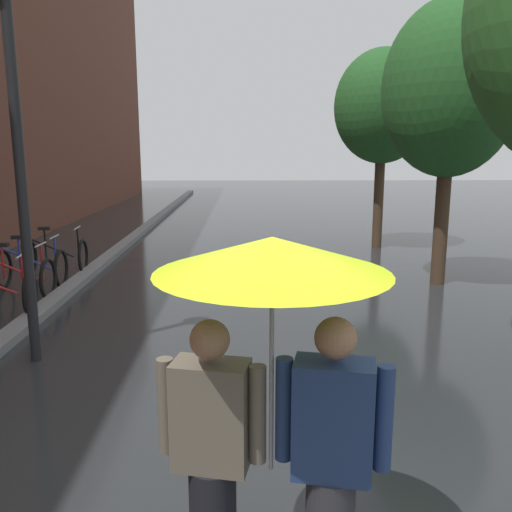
# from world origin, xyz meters

# --- Properties ---
(kerb_strip) EXTENTS (0.30, 36.00, 0.12)m
(kerb_strip) POSITION_xyz_m (-3.20, 10.00, 0.06)
(kerb_strip) COLOR slate
(kerb_strip) RESTS_ON ground
(street_tree_1) EXTENTS (2.36, 2.36, 5.03)m
(street_tree_1) POSITION_xyz_m (3.48, 6.75, 3.47)
(street_tree_1) COLOR #473323
(street_tree_1) RESTS_ON ground
(street_tree_2) EXTENTS (2.35, 2.35, 4.85)m
(street_tree_2) POSITION_xyz_m (3.25, 10.46, 3.46)
(street_tree_2) COLOR #473323
(street_tree_2) RESTS_ON ground
(parked_bicycle_3) EXTENTS (1.08, 0.70, 0.96)m
(parked_bicycle_3) POSITION_xyz_m (-3.88, 5.82, 0.38)
(parked_bicycle_3) COLOR black
(parked_bicycle_3) RESTS_ON ground
(parked_bicycle_4) EXTENTS (1.09, 0.72, 0.96)m
(parked_bicycle_4) POSITION_xyz_m (-3.93, 6.58, 0.38)
(parked_bicycle_4) COLOR black
(parked_bicycle_4) RESTS_ON ground
(parked_bicycle_5) EXTENTS (1.12, 0.77, 0.96)m
(parked_bicycle_5) POSITION_xyz_m (-3.86, 7.65, 0.38)
(parked_bicycle_5) COLOR black
(parked_bicycle_5) RESTS_ON ground
(couple_under_umbrella) EXTENTS (1.20, 1.18, 2.05)m
(couple_under_umbrella) POSITION_xyz_m (0.02, -0.28, 1.39)
(couple_under_umbrella) COLOR black
(couple_under_umbrella) RESTS_ON ground
(street_lamp_post) EXTENTS (0.24, 0.24, 4.39)m
(street_lamp_post) POSITION_xyz_m (-2.60, 3.21, 2.56)
(street_lamp_post) COLOR black
(street_lamp_post) RESTS_ON ground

